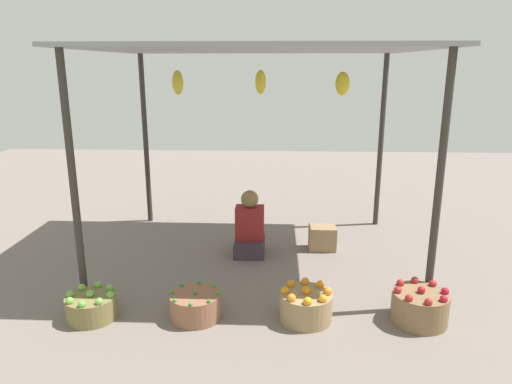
% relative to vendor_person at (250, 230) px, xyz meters
% --- Properties ---
extents(ground_plane, '(14.00, 14.00, 0.00)m').
position_rel_vendor_person_xyz_m(ground_plane, '(0.11, -0.06, -0.30)').
color(ground_plane, slate).
extents(market_stall_structure, '(3.57, 2.72, 2.40)m').
position_rel_vendor_person_xyz_m(market_stall_structure, '(0.11, -0.06, 1.95)').
color(market_stall_structure, '#38332D').
rests_on(market_stall_structure, ground).
extents(vendor_person, '(0.36, 0.44, 0.78)m').
position_rel_vendor_person_xyz_m(vendor_person, '(0.00, 0.00, 0.00)').
color(vendor_person, '#3E2E3B').
rests_on(vendor_person, ground).
extents(basket_green_apples, '(0.45, 0.45, 0.27)m').
position_rel_vendor_person_xyz_m(basket_green_apples, '(-1.34, -1.59, -0.18)').
color(basket_green_apples, olive).
rests_on(basket_green_apples, ground).
extents(basket_green_chilies, '(0.47, 0.47, 0.26)m').
position_rel_vendor_person_xyz_m(basket_green_chilies, '(-0.40, -1.53, -0.18)').
color(basket_green_chilies, '#8E5E43').
rests_on(basket_green_chilies, ground).
extents(basket_oranges, '(0.47, 0.47, 0.32)m').
position_rel_vendor_person_xyz_m(basket_oranges, '(0.59, -1.52, -0.16)').
color(basket_oranges, '#997F56').
rests_on(basket_oranges, ground).
extents(basket_red_apples, '(0.49, 0.49, 0.34)m').
position_rel_vendor_person_xyz_m(basket_red_apples, '(1.60, -1.52, -0.15)').
color(basket_red_apples, olive).
rests_on(basket_red_apples, ground).
extents(wooden_crate_near_vendor, '(0.33, 0.25, 0.29)m').
position_rel_vendor_person_xyz_m(wooden_crate_near_vendor, '(0.89, 0.16, -0.15)').
color(wooden_crate_near_vendor, '#95754F').
rests_on(wooden_crate_near_vendor, ground).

